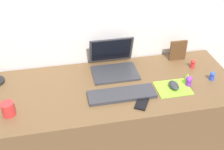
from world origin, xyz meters
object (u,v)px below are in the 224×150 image
object	(u,v)px
laptop	(113,63)
cell_phone	(142,103)
toy_figurine_purple	(189,81)
coffee_mug	(8,109)
picture_frame	(178,50)
toy_figurine_lime	(188,77)
toy_figurine_blue	(212,76)
keyboard	(122,94)
mouse	(174,85)
toy_figurine_red	(193,64)

from	to	relation	value
laptop	cell_phone	distance (m)	0.40
toy_figurine_purple	coffee_mug	bearing A→B (deg)	-177.27
laptop	toy_figurine_purple	world-z (taller)	laptop
picture_frame	toy_figurine_lime	xyz separation A→B (m)	(-0.03, -0.25, -0.05)
toy_figurine_blue	coffee_mug	bearing A→B (deg)	-176.22
coffee_mug	toy_figurine_purple	size ratio (longest dim) A/B	1.14
coffee_mug	toy_figurine_blue	distance (m)	1.26
keyboard	picture_frame	distance (m)	0.59
toy_figurine_purple	toy_figurine_lime	xyz separation A→B (m)	(0.02, 0.06, -0.01)
picture_frame	coffee_mug	distance (m)	1.19
coffee_mug	toy_figurine_purple	xyz separation A→B (m)	(1.08, 0.05, -0.00)
toy_figurine_blue	cell_phone	bearing A→B (deg)	-164.85
keyboard	toy_figurine_purple	size ratio (longest dim) A/B	5.81
mouse	picture_frame	distance (m)	0.36
picture_frame	keyboard	bearing A→B (deg)	-145.87
toy_figurine_purple	mouse	bearing A→B (deg)	-177.92
laptop	cell_phone	bearing A→B (deg)	-76.64
cell_phone	toy_figurine_lime	size ratio (longest dim) A/B	2.55
toy_figurine_purple	toy_figurine_blue	world-z (taller)	toy_figurine_purple
picture_frame	coffee_mug	xyz separation A→B (m)	(-1.13, -0.37, -0.03)
keyboard	toy_figurine_blue	size ratio (longest dim) A/B	6.80
coffee_mug	toy_figurine_lime	xyz separation A→B (m)	(1.10, 0.11, -0.02)
mouse	coffee_mug	size ratio (longest dim) A/B	1.20
keyboard	picture_frame	world-z (taller)	picture_frame
cell_phone	picture_frame	distance (m)	0.57
cell_phone	keyboard	bearing A→B (deg)	167.90
laptop	cell_phone	xyz separation A→B (m)	(0.09, -0.39, -0.05)
coffee_mug	toy_figurine_red	bearing A→B (deg)	11.47
cell_phone	toy_figurine_red	bearing A→B (deg)	63.91
toy_figurine_red	picture_frame	bearing A→B (deg)	117.45
cell_phone	toy_figurine_lime	bearing A→B (deg)	55.57
keyboard	toy_figurine_purple	bearing A→B (deg)	1.87
cell_phone	toy_figurine_purple	distance (m)	0.35
keyboard	toy_figurine_purple	distance (m)	0.44
laptop	toy_figurine_red	size ratio (longest dim) A/B	4.64
laptop	picture_frame	bearing A→B (deg)	4.04
mouse	keyboard	bearing A→B (deg)	-178.19
keyboard	picture_frame	xyz separation A→B (m)	(0.48, 0.33, 0.06)
laptop	toy_figurine_lime	distance (m)	0.50
mouse	cell_phone	xyz separation A→B (m)	(-0.23, -0.10, -0.02)
coffee_mug	toy_figurine_blue	bearing A→B (deg)	3.78
picture_frame	toy_figurine_purple	world-z (taller)	picture_frame
coffee_mug	toy_figurine_purple	bearing A→B (deg)	2.73
toy_figurine_lime	picture_frame	bearing A→B (deg)	83.17
mouse	coffee_mug	distance (m)	0.99
keyboard	toy_figurine_lime	bearing A→B (deg)	9.39
cell_phone	toy_figurine_purple	bearing A→B (deg)	47.94
laptop	keyboard	xyz separation A→B (m)	(-0.01, -0.29, -0.04)
keyboard	cell_phone	size ratio (longest dim) A/B	3.20
laptop	toy_figurine_lime	bearing A→B (deg)	-26.28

